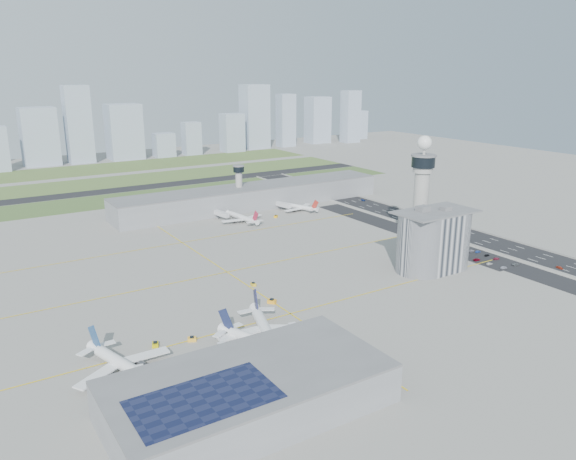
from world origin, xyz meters
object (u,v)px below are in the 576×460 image
tug_1 (192,339)px  car_hw_0 (560,267)px  jet_bridge_near_0 (146,394)px  jet_bridge_near_1 (232,367)px  admin_building (434,240)px  car_hw_2 (363,200)px  secondary_tower (239,183)px  airplane_near_c (266,325)px  jet_bridge_far_1 (277,205)px  tug_0 (155,344)px  car_lot_9 (478,252)px  airplane_near_b (264,338)px  car_lot_8 (487,255)px  car_lot_11 (458,246)px  jet_bridge_near_2 (306,345)px  car_lot_6 (516,264)px  car_lot_5 (447,248)px  car_lot_3 (465,256)px  car_lot_4 (457,252)px  airplane_far_a (242,214)px  tug_3 (253,284)px  car_lot_1 (489,264)px  control_tower (422,188)px  tug_2 (272,301)px  car_lot_0 (504,267)px  car_lot_10 (471,251)px  car_lot_7 (496,259)px  car_hw_4 (303,188)px  airplane_near_a (124,359)px  jet_bridge_far_0 (216,214)px  airplane_far_b (298,204)px  car_hw_1 (428,223)px  tug_5 (276,216)px

tug_1 → car_hw_0: bearing=-74.3°
jet_bridge_near_0 → jet_bridge_near_1: (30.00, 0.00, 0.00)m
admin_building → car_hw_2: size_ratio=10.02×
secondary_tower → airplane_near_c: (-90.53, -195.21, -12.49)m
jet_bridge_far_1 → tug_0: (-150.12, -159.44, -1.90)m
jet_bridge_near_1 → car_lot_9: size_ratio=3.87×
airplane_near_b → car_lot_8: bearing=79.3°
airplane_near_b → car_lot_11: bearing=86.0°
jet_bridge_near_2 → car_lot_8: size_ratio=4.10×
jet_bridge_near_2 → car_lot_6: size_ratio=3.18×
tug_1 → car_lot_5: bearing=-57.2°
car_lot_3 → car_lot_4: (1.99, 7.22, 0.04)m
jet_bridge_near_0 → car_hw_2: (235.66, 179.12, -2.27)m
jet_bridge_near_0 → car_lot_9: size_ratio=3.87×
airplane_far_a → tug_3: size_ratio=12.51×
tug_0 → car_lot_1: bearing=18.4°
control_tower → jet_bridge_far_1: size_ratio=4.61×
jet_bridge_near_1 → tug_2: 61.64m
control_tower → car_lot_5: size_ratio=17.29×
secondary_tower → car_hw_0: (77.96, -207.64, -18.15)m
control_tower → admin_building: bearing=-123.7°
airplane_far_a → jet_bridge_near_1: airplane_far_a is taller
car_lot_0 → car_lot_10: 29.32m
secondary_tower → admin_building: size_ratio=0.76×
jet_bridge_far_1 → tug_1: size_ratio=4.31×
car_hw_0 → airplane_near_b: bearing=-174.1°
tug_2 → car_hw_0: 154.49m
car_lot_10 → car_lot_11: 9.37m
car_lot_6 → control_tower: bearing=24.5°
tug_2 → car_lot_7: size_ratio=0.93×
car_hw_4 → car_lot_10: bearing=-86.5°
car_lot_8 → tug_3: bearing=69.4°
tug_0 → airplane_near_a: bearing=-117.6°
airplane_near_c → jet_bridge_far_0: 187.95m
jet_bridge_near_1 → car_lot_7: (175.44, 30.37, -2.29)m
airplane_far_a → jet_bridge_near_0: size_ratio=2.65×
airplane_far_b → jet_bridge_near_1: (-145.14, -180.63, -1.96)m
jet_bridge_near_0 → tug_2: bearing=-48.1°
car_lot_0 → tug_0: bearing=92.9°
car_lot_6 → car_lot_7: 11.61m
car_lot_0 → car_lot_4: 31.19m
secondary_tower → jet_bridge_far_0: secondary_tower is taller
airplane_far_a → car_hw_1: (102.03, -72.38, -4.65)m
tug_5 → jet_bridge_near_2: bearing=-73.1°
airplane_near_c → tug_1: airplane_near_c is taller
airplane_near_b → jet_bridge_far_0: 197.49m
jet_bridge_near_0 → car_lot_8: (205.81, 36.98, -2.27)m
secondary_tower → car_hw_4: secondary_tower is taller
airplane_far_b → jet_bridge_near_0: bearing=114.2°
airplane_near_c → car_lot_6: airplane_near_c is taller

